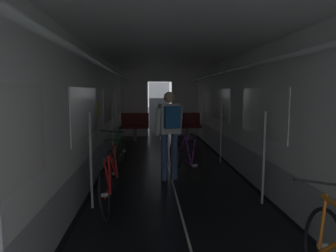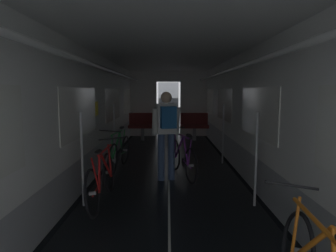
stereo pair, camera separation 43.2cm
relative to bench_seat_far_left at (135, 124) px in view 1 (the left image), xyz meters
name	(u,v)px [view 1 (the left image)]	position (x,y,z in m)	size (l,w,h in m)	color
train_car_shell	(171,91)	(0.90, -4.47, 1.13)	(3.14, 12.34, 2.57)	black
bench_seat_far_left	(135,124)	(0.00, 0.00, 0.00)	(0.98, 0.51, 0.95)	gray
bench_seat_far_right	(187,124)	(1.80, 0.00, 0.00)	(0.98, 0.51, 0.95)	gray
bicycle_green	(119,153)	(-0.17, -3.95, -0.18)	(0.44, 1.69, 0.95)	black
bicycle_red	(110,180)	(-0.11, -5.87, -0.19)	(0.44, 1.69, 0.95)	black
person_cyclist_aisle	(170,128)	(0.86, -4.70, 0.45)	(0.56, 0.45, 1.69)	#384C75
bicycle_purple_in_aisle	(184,157)	(1.17, -4.43, -0.18)	(0.59, 1.64, 0.93)	black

